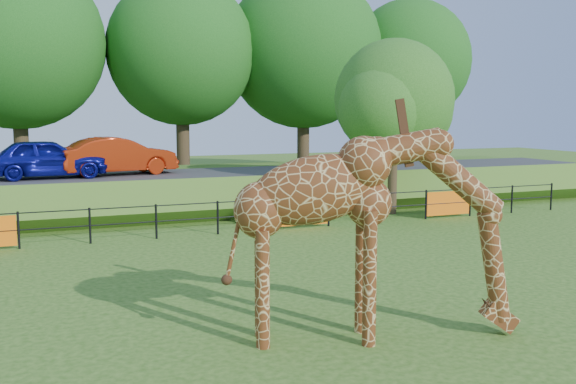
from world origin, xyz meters
name	(u,v)px	position (x,y,z in m)	size (l,w,h in m)	color
ground	(320,301)	(0.00, 0.00, 0.00)	(90.00, 90.00, 0.00)	#2B5314
giraffe	(375,235)	(-0.05, -2.40, 1.87)	(5.22, 0.96, 3.73)	#5C2D12
perimeter_fence	(218,218)	(0.00, 8.00, 0.55)	(28.07, 0.10, 1.10)	black
embankment	(171,189)	(0.00, 15.50, 0.65)	(40.00, 9.00, 1.30)	#2B5314
road	(178,176)	(0.00, 14.00, 1.36)	(40.00, 5.00, 0.12)	#313133
car_blue	(47,158)	(-5.01, 14.37, 2.19)	(1.82, 4.53, 1.54)	#121695
car_red	(118,156)	(-2.31, 14.73, 2.19)	(1.63, 4.67, 1.54)	#A9280C
visitor	(270,204)	(2.05, 8.63, 0.82)	(0.60, 0.39, 1.64)	black
tree_east	(396,104)	(7.60, 9.63, 4.28)	(5.40, 4.71, 6.76)	#2E2215
bg_tree_line	(179,50)	(1.89, 22.00, 7.19)	(37.30, 8.80, 11.82)	#2E2215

